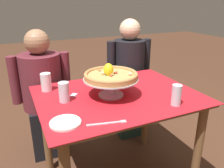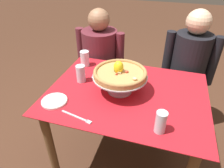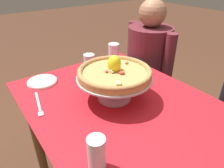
% 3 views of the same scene
% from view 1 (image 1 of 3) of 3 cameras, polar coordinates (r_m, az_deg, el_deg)
% --- Properties ---
extents(dining_table, '(1.11, 0.85, 0.75)m').
position_cam_1_polar(dining_table, '(1.65, 1.42, -6.57)').
color(dining_table, brown).
rests_on(dining_table, ground).
extents(pizza_stand, '(0.38, 0.38, 0.13)m').
position_cam_1_polar(pizza_stand, '(1.55, -0.28, 0.16)').
color(pizza_stand, '#B7B7C1').
rests_on(pizza_stand, dining_table).
extents(pizza, '(0.36, 0.36, 0.10)m').
position_cam_1_polar(pizza, '(1.53, -0.31, 2.27)').
color(pizza, tan).
rests_on(pizza, pizza_stand).
extents(water_glass_front_right, '(0.06, 0.06, 0.13)m').
position_cam_1_polar(water_glass_front_right, '(1.48, 15.81, -2.99)').
color(water_glass_front_right, silver).
rests_on(water_glass_front_right, dining_table).
extents(water_glass_back_left, '(0.08, 0.08, 0.13)m').
position_cam_1_polar(water_glass_back_left, '(1.72, -16.15, 0.18)').
color(water_glass_back_left, white).
rests_on(water_glass_back_left, dining_table).
extents(water_glass_side_left, '(0.07, 0.07, 0.13)m').
position_cam_1_polar(water_glass_side_left, '(1.50, -11.90, -2.31)').
color(water_glass_side_left, silver).
rests_on(water_glass_side_left, dining_table).
extents(side_plate, '(0.17, 0.17, 0.02)m').
position_cam_1_polar(side_plate, '(1.26, -11.58, -9.41)').
color(side_plate, white).
rests_on(side_plate, dining_table).
extents(dinner_fork, '(0.22, 0.06, 0.01)m').
position_cam_1_polar(dinner_fork, '(1.24, -0.78, -9.76)').
color(dinner_fork, '#B7B7C1').
rests_on(dinner_fork, dining_table).
extents(sugar_packet, '(0.06, 0.06, 0.00)m').
position_cam_1_polar(sugar_packet, '(1.61, -9.53, -2.71)').
color(sugar_packet, silver).
rests_on(sugar_packet, dining_table).
extents(diner_left, '(0.51, 0.37, 1.16)m').
position_cam_1_polar(diner_left, '(2.13, -16.86, -3.03)').
color(diner_left, black).
rests_on(diner_left, ground).
extents(diner_right, '(0.47, 0.33, 1.21)m').
position_cam_1_polar(diner_right, '(2.37, 4.17, 0.47)').
color(diner_right, '#1E3833').
rests_on(diner_right, ground).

